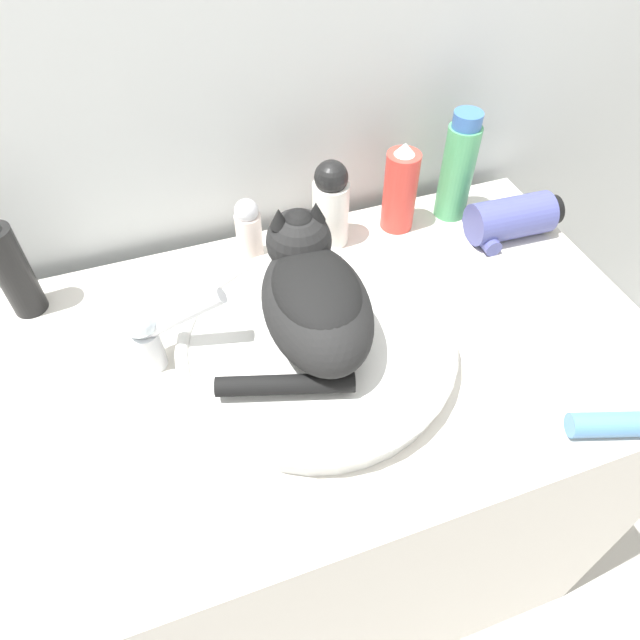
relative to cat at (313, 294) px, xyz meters
name	(u,v)px	position (x,y,z in m)	size (l,w,h in m)	color
wall_back	(237,22)	(0.01, 0.37, 0.24)	(8.00, 0.05, 2.40)	silver
vanity_counter	(318,475)	(0.01, 0.00, -0.55)	(1.09, 0.63, 0.84)	beige
sink_basin	(317,346)	(0.00, -0.01, -0.10)	(0.42, 0.42, 0.05)	silver
cat	(313,294)	(0.00, 0.00, 0.00)	(0.25, 0.27, 0.17)	black
faucet	(152,331)	(-0.23, 0.05, -0.05)	(0.15, 0.07, 0.15)	silver
spray_bottle_trigger	(400,190)	(0.26, 0.25, -0.04)	(0.06, 0.06, 0.18)	#DB3D33
mouthwash_bottle	(458,168)	(0.37, 0.25, -0.02)	(0.06, 0.06, 0.21)	#4CA366
deodorant_stick	(249,231)	(-0.03, 0.25, -0.06)	(0.05, 0.05, 0.13)	silver
lotion_bottle_white	(331,204)	(0.12, 0.25, -0.04)	(0.07, 0.07, 0.17)	white
hairspray_can_black	(12,270)	(-0.42, 0.25, -0.04)	(0.05, 0.05, 0.19)	black
cream_tube	(621,424)	(0.35, -0.28, -0.11)	(0.14, 0.08, 0.04)	#4C7FB2
hair_dryer	(510,219)	(0.44, 0.15, -0.09)	(0.18, 0.10, 0.08)	#474C8C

